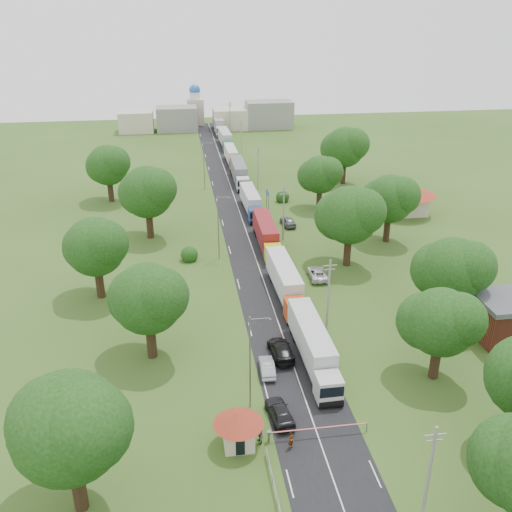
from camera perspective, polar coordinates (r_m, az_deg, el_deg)
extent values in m
plane|color=#33511B|center=(74.09, 1.55, -4.75)|extent=(260.00, 260.00, 0.00)
cube|color=black|center=(91.89, -0.54, 1.24)|extent=(8.00, 200.00, 0.04)
cylinder|color=slate|center=(52.93, 1.30, -17.63)|extent=(0.20, 0.20, 1.10)
cube|color=slate|center=(52.60, 1.30, -17.23)|extent=(0.35, 0.35, 0.25)
cylinder|color=red|center=(53.40, 6.28, -16.72)|extent=(9.00, 0.12, 0.12)
cylinder|color=slate|center=(54.85, 11.01, -16.47)|extent=(0.10, 0.10, 1.00)
cube|color=beige|center=(52.22, -1.76, -17.38)|extent=(2.60, 2.60, 2.40)
cone|color=maroon|center=(51.11, -1.78, -15.96)|extent=(4.40, 4.40, 1.10)
cube|color=black|center=(52.20, -0.27, -17.09)|extent=(0.02, 1.20, 0.90)
cube|color=black|center=(51.39, -1.58, -18.51)|extent=(0.80, 0.02, 1.90)
cylinder|color=slate|center=(104.66, 1.26, 5.32)|extent=(0.12, 0.12, 4.00)
cylinder|color=slate|center=(106.90, 1.05, 5.74)|extent=(0.12, 0.12, 4.00)
cube|color=navy|center=(105.28, 1.16, 6.36)|extent=(0.06, 3.00, 1.00)
cube|color=silver|center=(105.28, 1.16, 6.36)|extent=(0.07, 3.10, 0.06)
cylinder|color=gray|center=(45.80, 16.89, -20.31)|extent=(0.24, 0.24, 9.00)
cube|color=gray|center=(43.28, 17.51, -16.69)|extent=(1.60, 0.10, 0.10)
cube|color=gray|center=(43.60, 17.43, -17.19)|extent=(1.20, 0.10, 0.10)
cylinder|color=gray|center=(67.06, 7.26, -3.88)|extent=(0.24, 0.24, 9.00)
cube|color=gray|center=(65.37, 7.43, -0.94)|extent=(1.60, 0.10, 0.10)
cube|color=gray|center=(65.58, 7.41, -1.34)|extent=(1.20, 0.10, 0.10)
cylinder|color=gray|center=(92.00, 2.77, 4.25)|extent=(0.24, 0.24, 9.00)
cube|color=gray|center=(90.78, 2.81, 6.50)|extent=(1.60, 0.10, 0.10)
cube|color=gray|center=(90.93, 2.81, 6.20)|extent=(1.20, 0.10, 0.10)
cylinder|color=gray|center=(118.32, 0.20, 8.84)|extent=(0.24, 0.24, 9.00)
cube|color=gray|center=(117.37, 0.20, 10.63)|extent=(1.60, 0.10, 0.10)
cube|color=gray|center=(117.49, 0.20, 10.39)|extent=(1.20, 0.10, 0.10)
cylinder|color=gray|center=(145.27, -1.46, 11.73)|extent=(0.24, 0.24, 9.00)
cube|color=gray|center=(144.50, -1.47, 13.20)|extent=(1.60, 0.10, 0.10)
cube|color=gray|center=(144.60, -1.47, 13.01)|extent=(1.20, 0.10, 0.10)
cylinder|color=gray|center=(172.56, -2.61, 13.71)|extent=(0.24, 0.24, 9.00)
cube|color=gray|center=(171.91, -2.64, 14.95)|extent=(1.60, 0.10, 0.10)
cube|color=gray|center=(171.99, -2.63, 14.79)|extent=(1.20, 0.10, 0.10)
cylinder|color=slate|center=(53.93, -0.61, -10.69)|extent=(0.16, 0.16, 10.00)
cube|color=slate|center=(51.49, 0.36, -6.32)|extent=(1.80, 0.10, 0.10)
cube|color=slate|center=(51.68, 1.25, -6.39)|extent=(0.50, 0.22, 0.15)
cylinder|color=slate|center=(84.87, -3.78, 2.83)|extent=(0.16, 0.16, 10.00)
cube|color=slate|center=(83.34, -3.25, 5.88)|extent=(1.80, 0.10, 0.10)
cube|color=slate|center=(83.46, -2.70, 5.81)|extent=(0.50, 0.22, 0.15)
cylinder|color=slate|center=(118.10, -5.22, 8.96)|extent=(0.16, 0.16, 10.00)
cube|color=slate|center=(117.01, -4.86, 11.20)|extent=(1.80, 0.10, 0.10)
cube|color=slate|center=(117.09, -4.46, 11.15)|extent=(0.50, 0.22, 0.15)
cylinder|color=#382616|center=(62.39, 17.47, -10.02)|extent=(1.04, 1.04, 3.85)
sphere|color=#14330E|center=(59.98, 18.02, -6.30)|extent=(7.00, 7.00, 7.00)
sphere|color=#14330E|center=(59.40, 19.61, -6.02)|extent=(5.50, 5.50, 5.50)
sphere|color=#14330E|center=(60.78, 16.61, -6.23)|extent=(6.00, 6.00, 6.00)
cylinder|color=#382616|center=(72.37, 18.56, -4.98)|extent=(1.08, 1.08, 4.20)
sphere|color=#14330E|center=(70.13, 19.10, -1.31)|extent=(7.70, 7.70, 7.70)
sphere|color=#14330E|center=(69.55, 20.60, -1.00)|extent=(6.05, 6.05, 6.05)
sphere|color=#14330E|center=(70.98, 17.77, -1.30)|extent=(6.60, 6.60, 6.60)
cylinder|color=#382616|center=(84.69, 9.13, 0.52)|extent=(1.12, 1.12, 4.55)
sphere|color=#14330E|center=(82.63, 9.38, 4.06)|extent=(8.40, 8.40, 8.40)
sphere|color=#14330E|center=(81.72, 10.67, 4.40)|extent=(6.60, 6.60, 6.60)
sphere|color=#14330E|center=(83.84, 8.27, 4.00)|extent=(7.20, 7.20, 7.20)
cylinder|color=#382616|center=(94.59, 12.96, 2.66)|extent=(1.08, 1.08, 4.20)
sphere|color=#14330E|center=(92.89, 13.25, 5.60)|extent=(7.70, 7.70, 7.70)
sphere|color=#14330E|center=(92.17, 14.34, 5.88)|extent=(6.05, 6.05, 6.05)
sphere|color=#14330E|center=(93.88, 12.30, 5.53)|extent=(6.60, 6.60, 6.60)
cylinder|color=#382616|center=(107.77, 6.33, 5.70)|extent=(1.04, 1.04, 3.85)
sphere|color=#14330E|center=(106.39, 6.44, 8.09)|extent=(7.00, 7.00, 7.00)
sphere|color=#14330E|center=(105.57, 7.26, 8.35)|extent=(5.50, 5.50, 5.50)
sphere|color=#14330E|center=(107.45, 5.74, 8.01)|extent=(6.00, 6.00, 6.00)
cylinder|color=#382616|center=(123.84, 8.71, 8.19)|extent=(1.12, 1.12, 4.55)
sphere|color=#14330E|center=(122.44, 8.88, 10.70)|extent=(8.40, 8.40, 8.40)
sphere|color=#14330E|center=(121.57, 9.76, 10.98)|extent=(6.60, 6.60, 6.60)
sphere|color=#14330E|center=(123.64, 8.12, 10.59)|extent=(7.20, 7.20, 7.20)
cylinder|color=#382616|center=(48.47, -17.34, -21.04)|extent=(1.12, 1.12, 4.55)
sphere|color=#14330E|center=(44.78, -18.24, -15.96)|extent=(8.40, 8.40, 8.40)
sphere|color=#14330E|center=(43.04, -16.61, -16.04)|extent=(6.60, 6.60, 6.60)
sphere|color=#14330E|center=(46.54, -19.37, -15.36)|extent=(7.20, 7.20, 7.20)
cylinder|color=#382616|center=(63.66, -10.43, -8.27)|extent=(1.08, 1.08, 4.20)
sphere|color=#14330E|center=(61.10, -10.79, -4.20)|extent=(7.70, 7.70, 7.70)
sphere|color=#14330E|center=(59.67, -9.56, -3.93)|extent=(6.05, 6.05, 6.05)
sphere|color=#14330E|center=(62.64, -11.72, -4.11)|extent=(6.60, 6.60, 6.60)
cylinder|color=#382616|center=(77.42, -15.36, -2.58)|extent=(1.08, 1.08, 4.20)
sphere|color=#14330E|center=(75.33, -15.78, 0.91)|extent=(7.70, 7.70, 7.70)
sphere|color=#14330E|center=(73.83, -14.89, 1.23)|extent=(6.05, 6.05, 6.05)
sphere|color=#14330E|center=(76.96, -16.44, 0.88)|extent=(6.60, 6.60, 6.60)
cylinder|color=#382616|center=(95.10, -10.57, 3.10)|extent=(1.12, 1.12, 4.55)
sphere|color=#14330E|center=(93.28, -10.83, 6.30)|extent=(8.40, 8.40, 8.40)
sphere|color=#14330E|center=(91.80, -9.96, 6.66)|extent=(6.60, 6.60, 6.60)
sphere|color=#14330E|center=(94.95, -11.50, 6.18)|extent=(7.20, 7.20, 7.20)
cylinder|color=#382616|center=(114.67, -14.33, 6.32)|extent=(1.08, 1.08, 4.20)
sphere|color=#14330E|center=(113.27, -14.60, 8.79)|extent=(7.70, 7.70, 7.70)
sphere|color=#14330E|center=(111.86, -13.99, 9.10)|extent=(6.05, 6.05, 6.05)
sphere|color=#14330E|center=(114.86, -15.06, 8.66)|extent=(6.60, 6.60, 6.60)
cube|color=maroon|center=(72.15, 24.23, -5.86)|extent=(8.00, 6.00, 4.60)
cube|color=beige|center=(107.98, 14.75, 5.12)|extent=(7.00, 5.00, 4.00)
cone|color=maroon|center=(107.10, 14.91, 6.58)|extent=(10.08, 10.08, 1.80)
cube|color=gray|center=(176.84, -7.92, 13.44)|extent=(12.00, 8.00, 7.00)
cube|color=beige|center=(177.77, -2.61, 13.53)|extent=(10.00, 8.00, 6.00)
cube|color=gray|center=(179.16, 1.32, 13.95)|extent=(14.00, 8.00, 8.00)
cube|color=beige|center=(177.25, -11.89, 13.02)|extent=(10.00, 8.00, 6.00)
cube|color=beige|center=(184.76, -6.06, 14.14)|extent=(5.00, 5.00, 8.00)
cylinder|color=silver|center=(183.97, -6.13, 15.68)|extent=(3.20, 3.20, 2.00)
sphere|color=#2659B2|center=(183.74, -6.15, 16.17)|extent=(3.40, 3.40, 3.40)
cube|color=silver|center=(57.06, 7.26, -12.92)|extent=(2.51, 2.51, 2.58)
cube|color=black|center=(55.89, 7.62, -13.38)|extent=(2.37, 0.05, 1.13)
cube|color=slate|center=(56.80, 7.52, -14.45)|extent=(2.27, 0.28, 0.36)
cube|color=slate|center=(63.20, 5.52, -9.64)|extent=(2.54, 11.89, 0.31)
cube|color=silver|center=(62.45, 5.52, -8.07)|extent=(2.75, 12.20, 3.09)
cylinder|color=black|center=(57.02, 7.45, -14.34)|extent=(2.42, 1.03, 1.03)
cylinder|color=black|center=(58.42, 6.96, -13.23)|extent=(2.42, 1.03, 1.03)
cylinder|color=black|center=(66.28, 4.79, -8.11)|extent=(2.42, 1.03, 1.03)
cylinder|color=black|center=(67.55, 4.50, -7.42)|extent=(2.42, 1.03, 1.03)
cube|color=#C74416|center=(69.62, 3.94, -5.34)|extent=(2.52, 2.52, 2.57)
cube|color=black|center=(68.39, 4.17, -5.58)|extent=(2.36, 0.08, 1.13)
cube|color=slate|center=(69.14, 4.12, -6.55)|extent=(2.26, 0.30, 0.36)
cube|color=slate|center=(76.19, 2.81, -3.24)|extent=(2.64, 11.86, 0.31)
cube|color=silver|center=(75.63, 2.80, -1.89)|extent=(2.85, 12.17, 3.08)
cylinder|color=black|center=(69.38, 4.07, -6.48)|extent=(2.41, 1.03, 1.03)
cylinder|color=black|center=(70.94, 3.76, -5.73)|extent=(2.41, 1.03, 1.03)
cylinder|color=black|center=(79.46, 2.32, -2.23)|extent=(2.41, 1.03, 1.03)
cylinder|color=black|center=(80.81, 2.13, -1.75)|extent=(2.41, 1.03, 1.03)
cube|color=yellow|center=(84.44, 1.72, 0.24)|extent=(2.46, 2.46, 2.53)
cube|color=black|center=(83.20, 1.87, 0.12)|extent=(2.33, 0.05, 1.11)
cube|color=slate|center=(83.82, 1.85, -0.71)|extent=(2.23, 0.28, 0.35)
cube|color=slate|center=(91.19, 0.95, 1.57)|extent=(2.46, 11.68, 0.30)
cube|color=maroon|center=(90.78, 0.93, 2.70)|extent=(2.67, 11.99, 3.04)
cylinder|color=black|center=(84.06, 1.82, -0.67)|extent=(2.38, 1.01, 1.01)
cylinder|color=black|center=(85.70, 1.61, -0.17)|extent=(2.38, 1.01, 1.01)
cylinder|color=black|center=(94.52, 0.61, 2.24)|extent=(2.38, 1.01, 1.01)
cylinder|color=black|center=(95.92, 0.47, 2.58)|extent=(2.38, 1.01, 1.01)
cube|color=navy|center=(100.06, -0.06, 4.10)|extent=(2.32, 2.32, 2.37)
cube|color=black|center=(98.88, 0.04, 4.06)|extent=(2.18, 0.06, 1.04)
cube|color=slate|center=(99.38, 0.03, 3.38)|extent=(2.09, 0.29, 0.33)
cube|color=slate|center=(106.50, -0.57, 4.94)|extent=(2.39, 10.94, 0.28)
cube|color=silver|center=(106.22, -0.59, 5.85)|extent=(2.59, 11.23, 2.84)
cylinder|color=black|center=(99.62, 0.01, 3.40)|extent=(2.23, 0.95, 0.95)
cylinder|color=black|center=(101.20, -0.13, 3.74)|extent=(2.23, 0.95, 0.95)
cylinder|color=black|center=(109.69, -0.80, 5.38)|extent=(2.23, 0.95, 0.95)
cylinder|color=black|center=(111.03, -0.90, 5.62)|extent=(2.23, 0.95, 0.95)
cube|color=silver|center=(117.34, -1.33, 7.23)|extent=(2.54, 2.54, 2.60)
cube|color=black|center=(116.03, -1.25, 7.22)|extent=(2.39, 0.06, 1.14)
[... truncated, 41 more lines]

